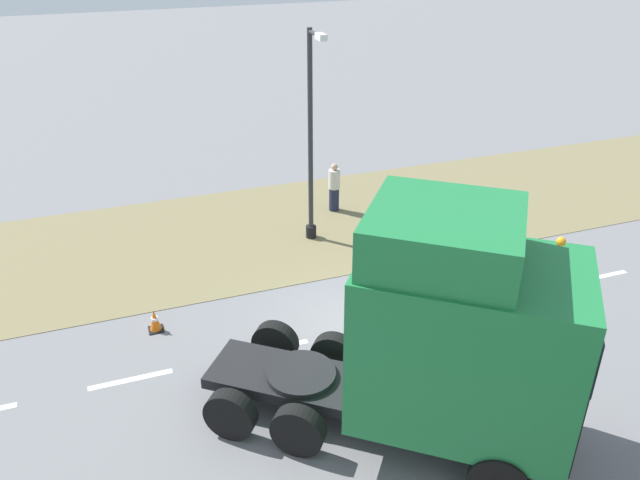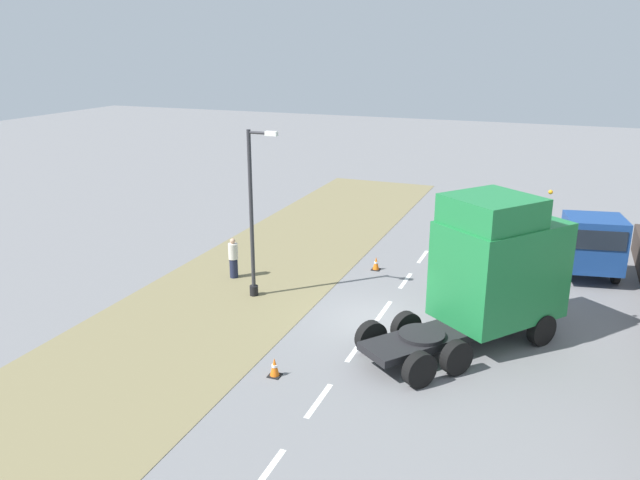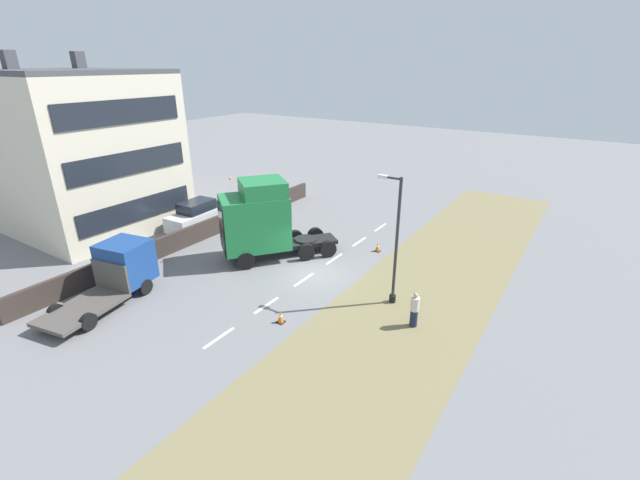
# 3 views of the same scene
# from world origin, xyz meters

# --- Properties ---
(ground_plane) EXTENTS (120.00, 120.00, 0.00)m
(ground_plane) POSITION_xyz_m (0.00, 0.00, 0.00)
(ground_plane) COLOR slate
(ground_plane) RESTS_ON ground
(grass_verge) EXTENTS (7.00, 44.00, 0.01)m
(grass_verge) POSITION_xyz_m (-6.00, 0.00, 0.01)
(grass_verge) COLOR olive
(grass_verge) RESTS_ON ground
(lane_markings) EXTENTS (0.16, 17.80, 0.00)m
(lane_markings) POSITION_xyz_m (0.00, -0.70, 0.00)
(lane_markings) COLOR white
(lane_markings) RESTS_ON ground
(lorry_cab) EXTENTS (6.08, 6.79, 4.97)m
(lorry_cab) POSITION_xyz_m (3.79, 0.02, 2.43)
(lorry_cab) COLOR black
(lorry_cab) RESTS_ON ground
(flatbed_truck) EXTENTS (3.24, 6.10, 2.70)m
(flatbed_truck) POSITION_xyz_m (6.84, 7.25, 1.43)
(flatbed_truck) COLOR navy
(flatbed_truck) RESTS_ON ground
(lamp_post) EXTENTS (1.28, 0.32, 6.35)m
(lamp_post) POSITION_xyz_m (-4.96, 0.44, 2.92)
(lamp_post) COLOR black
(lamp_post) RESTS_ON ground
(pedestrian) EXTENTS (0.39, 0.39, 1.70)m
(pedestrian) POSITION_xyz_m (-6.69, 1.85, 0.83)
(pedestrian) COLOR #1E233D
(pedestrian) RESTS_ON ground
(traffic_cone_lead) EXTENTS (0.36, 0.36, 0.58)m
(traffic_cone_lead) POSITION_xyz_m (-1.69, -4.75, 0.28)
(traffic_cone_lead) COLOR black
(traffic_cone_lead) RESTS_ON ground
(traffic_cone_trailing) EXTENTS (0.36, 0.36, 0.58)m
(traffic_cone_trailing) POSITION_xyz_m (-1.50, 4.89, 0.28)
(traffic_cone_trailing) COLOR black
(traffic_cone_trailing) RESTS_ON ground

